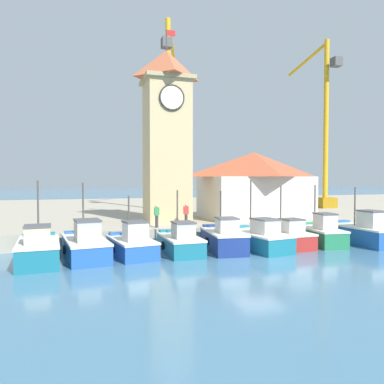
# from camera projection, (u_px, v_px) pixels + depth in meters

# --- Properties ---
(ground_plane) EXTENTS (300.00, 300.00, 0.00)m
(ground_plane) POSITION_uv_depth(u_px,v_px,m) (260.00, 260.00, 20.68)
(ground_plane) COLOR teal
(quay_wharf) EXTENTS (120.00, 40.00, 1.09)m
(quay_wharf) POSITION_uv_depth(u_px,v_px,m) (160.00, 211.00, 45.62)
(quay_wharf) COLOR #A89E89
(quay_wharf) RESTS_ON ground
(fishing_boat_far_left) EXTENTS (2.39, 4.83, 4.41)m
(fishing_boat_far_left) POSITION_uv_depth(u_px,v_px,m) (38.00, 250.00, 19.76)
(fishing_boat_far_left) COLOR #196B7F
(fishing_boat_far_left) RESTS_ON ground
(fishing_boat_left_outer) EXTENTS (2.75, 5.46, 4.27)m
(fishing_boat_left_outer) POSITION_uv_depth(u_px,v_px,m) (85.00, 245.00, 21.04)
(fishing_boat_left_outer) COLOR #2356A8
(fishing_boat_left_outer) RESTS_ON ground
(fishing_boat_left_inner) EXTENTS (2.69, 4.52, 3.49)m
(fishing_boat_left_inner) POSITION_uv_depth(u_px,v_px,m) (132.00, 244.00, 21.68)
(fishing_boat_left_inner) COLOR #2356A8
(fishing_boat_left_inner) RESTS_ON ground
(fishing_boat_mid_left) EXTENTS (2.10, 4.50, 3.79)m
(fishing_boat_mid_left) POSITION_uv_depth(u_px,v_px,m) (180.00, 242.00, 22.57)
(fishing_boat_mid_left) COLOR #196B7F
(fishing_boat_mid_left) RESTS_ON ground
(fishing_boat_center) EXTENTS (2.41, 4.80, 3.72)m
(fishing_boat_center) POSITION_uv_depth(u_px,v_px,m) (223.00, 238.00, 23.35)
(fishing_boat_center) COLOR navy
(fishing_boat_center) RESTS_ON ground
(fishing_boat_mid_right) EXTENTS (2.95, 5.40, 4.42)m
(fishing_boat_mid_right) POSITION_uv_depth(u_px,v_px,m) (257.00, 238.00, 23.76)
(fishing_boat_mid_right) COLOR #196B7F
(fishing_boat_mid_right) RESTS_ON ground
(fishing_boat_right_inner) EXTENTS (2.23, 4.42, 4.02)m
(fishing_boat_right_inner) POSITION_uv_depth(u_px,v_px,m) (285.00, 236.00, 24.77)
(fishing_boat_right_inner) COLOR #AD2823
(fishing_boat_right_inner) RESTS_ON ground
(fishing_boat_right_outer) EXTENTS (2.26, 4.68, 4.07)m
(fishing_boat_right_outer) POSITION_uv_depth(u_px,v_px,m) (319.00, 233.00, 25.57)
(fishing_boat_right_outer) COLOR #237A4C
(fishing_boat_right_outer) RESTS_ON ground
(fishing_boat_far_right) EXTENTS (2.22, 5.12, 3.92)m
(fishing_boat_far_right) POSITION_uv_depth(u_px,v_px,m) (362.00, 232.00, 25.64)
(fishing_boat_far_right) COLOR #2356A8
(fishing_boat_far_right) RESTS_ON ground
(clock_tower) EXTENTS (3.78, 3.78, 15.01)m
(clock_tower) POSITION_uv_depth(u_px,v_px,m) (167.00, 132.00, 29.31)
(clock_tower) COLOR tan
(clock_tower) RESTS_ON quay_wharf
(warehouse_right) EXTENTS (8.98, 6.67, 5.70)m
(warehouse_right) POSITION_uv_depth(u_px,v_px,m) (254.00, 184.00, 32.65)
(warehouse_right) COLOR silver
(warehouse_right) RESTS_ON quay_wharf
(port_crane_near) EXTENTS (2.69, 7.40, 19.40)m
(port_crane_near) POSITION_uv_depth(u_px,v_px,m) (325.00, 143.00, 43.51)
(port_crane_near) COLOR #976E11
(port_crane_near) RESTS_ON quay_wharf
(port_crane_far) EXTENTS (3.86, 9.12, 20.43)m
(port_crane_far) POSITION_uv_depth(u_px,v_px,m) (168.00, 135.00, 39.99)
(port_crane_far) COLOR #976E11
(port_crane_far) RESTS_ON quay_wharf
(dock_worker_near_tower) EXTENTS (0.34, 0.22, 1.62)m
(dock_worker_near_tower) POSITION_uv_depth(u_px,v_px,m) (157.00, 215.00, 26.08)
(dock_worker_near_tower) COLOR #33333D
(dock_worker_near_tower) RESTS_ON quay_wharf
(dock_worker_along_quay) EXTENTS (0.34, 0.22, 1.62)m
(dock_worker_along_quay) POSITION_uv_depth(u_px,v_px,m) (186.00, 214.00, 27.09)
(dock_worker_along_quay) COLOR #33333D
(dock_worker_along_quay) RESTS_ON quay_wharf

